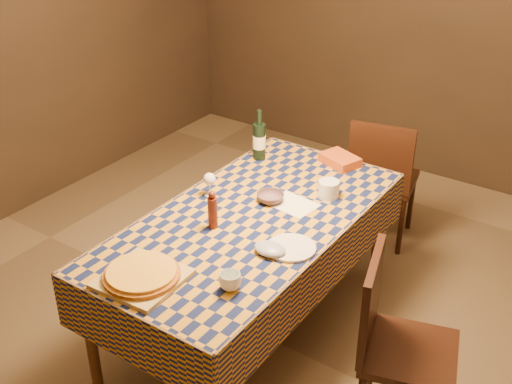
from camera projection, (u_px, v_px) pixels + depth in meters
room at (250, 114)px, 3.07m from camera, size 5.00×5.10×2.70m
dining_table at (251, 230)px, 3.39m from camera, size 0.94×1.84×0.77m
cutting_board at (142, 279)px, 2.87m from camera, size 0.36×0.36×0.02m
pizza at (142, 274)px, 2.86m from camera, size 0.42×0.42×0.03m
pepper_mill at (213, 211)px, 3.22m from camera, size 0.05×0.05×0.21m
bowl at (270, 198)px, 3.49m from camera, size 0.19×0.19×0.05m
wine_glass at (209, 180)px, 3.51m from camera, size 0.07×0.07×0.14m
wine_bottle at (259, 141)px, 3.91m from camera, size 0.09×0.09×0.32m
deli_tub at (329, 189)px, 3.52m from camera, size 0.14×0.14×0.10m
takeout_container at (340, 160)px, 3.89m from camera, size 0.27×0.23×0.06m
white_plate at (291, 248)px, 3.09m from camera, size 0.27×0.27×0.01m
tumbler at (230, 281)px, 2.81m from camera, size 0.12×0.12×0.08m
flour_patch at (293, 204)px, 3.47m from camera, size 0.27×0.22×0.00m
flour_bag at (270, 249)px, 3.05m from camera, size 0.20×0.18×0.05m
chair_far at (382, 175)px, 4.30m from camera, size 0.50×0.50×0.93m
chair_right at (393, 337)px, 2.91m from camera, size 0.53×0.52×0.93m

